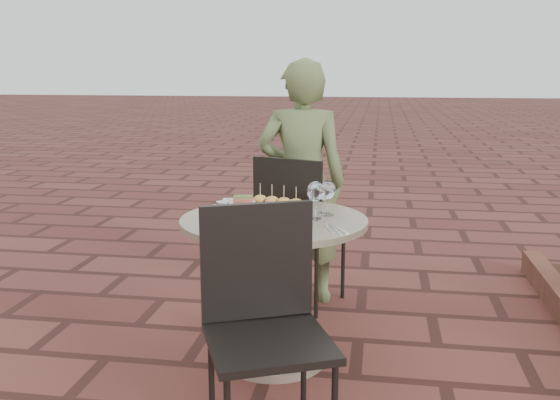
# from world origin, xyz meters

# --- Properties ---
(ground) EXTENTS (60.00, 60.00, 0.00)m
(ground) POSITION_xyz_m (0.00, 0.00, 0.00)
(ground) COLOR #582A22
(ground) RESTS_ON ground
(cafe_table) EXTENTS (0.90, 0.90, 0.73)m
(cafe_table) POSITION_xyz_m (0.01, 0.13, 0.48)
(cafe_table) COLOR gray
(cafe_table) RESTS_ON ground
(chair_far) EXTENTS (0.57, 0.57, 0.93)m
(chair_far) POSITION_xyz_m (0.02, 0.84, 0.55)
(chair_far) COLOR black
(chair_far) RESTS_ON ground
(chair_near) EXTENTS (0.58, 0.58, 0.93)m
(chair_near) POSITION_xyz_m (0.08, -0.56, 0.55)
(chair_near) COLOR black
(chair_near) RESTS_ON ground
(diner) EXTENTS (0.57, 0.39, 1.49)m
(diner) POSITION_xyz_m (0.03, 1.00, 0.75)
(diner) COLOR #576638
(diner) RESTS_ON ground
(plate_salmon) EXTENTS (0.26, 0.26, 0.06)m
(plate_salmon) POSITION_xyz_m (-0.19, 0.32, 0.75)
(plate_salmon) COLOR white
(plate_salmon) RESTS_ON cafe_table
(plate_sliders) EXTENTS (0.31, 0.31, 0.16)m
(plate_sliders) POSITION_xyz_m (0.02, 0.14, 0.77)
(plate_sliders) COLOR white
(plate_sliders) RESTS_ON cafe_table
(plate_tuna) EXTENTS (0.28, 0.28, 0.03)m
(plate_tuna) POSITION_xyz_m (0.02, -0.09, 0.74)
(plate_tuna) COLOR white
(plate_tuna) RESTS_ON cafe_table
(wine_glass_right) EXTENTS (0.08, 0.08, 0.18)m
(wine_glass_right) POSITION_xyz_m (0.20, 0.14, 0.86)
(wine_glass_right) COLOR white
(wine_glass_right) RESTS_ON cafe_table
(wine_glass_mid) EXTENTS (0.06, 0.06, 0.15)m
(wine_glass_mid) POSITION_xyz_m (0.23, 0.27, 0.83)
(wine_glass_mid) COLOR white
(wine_glass_mid) RESTS_ON cafe_table
(wine_glass_far) EXTENTS (0.07, 0.07, 0.17)m
(wine_glass_far) POSITION_xyz_m (0.26, 0.23, 0.85)
(wine_glass_far) COLOR white
(wine_glass_far) RESTS_ON cafe_table
(steel_ramekin) EXTENTS (0.07, 0.07, 0.05)m
(steel_ramekin) POSITION_xyz_m (-0.27, 0.24, 0.75)
(steel_ramekin) COLOR silver
(steel_ramekin) RESTS_ON cafe_table
(cutlery_set) EXTENTS (0.16, 0.21, 0.00)m
(cutlery_set) POSITION_xyz_m (0.31, -0.04, 0.73)
(cutlery_set) COLOR silver
(cutlery_set) RESTS_ON cafe_table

